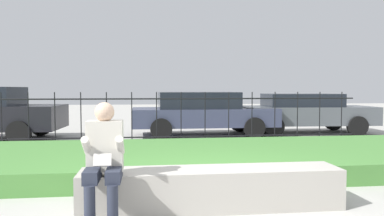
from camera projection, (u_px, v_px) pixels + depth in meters
name	position (u px, v px, depth m)	size (l,w,h in m)	color
ground_plane	(218.00, 208.00, 4.44)	(60.00, 60.00, 0.00)	#B2AFA8
stone_bench	(212.00, 191.00, 4.42)	(3.07, 0.56, 0.47)	#ADA89E
person_seated_reader	(104.00, 157.00, 3.94)	(0.42, 0.73, 1.27)	black
grass_berm	(193.00, 159.00, 6.75)	(10.75, 3.28, 0.31)	#4C893D
iron_fence	(181.00, 119.00, 8.96)	(8.75, 0.03, 1.34)	black
car_parked_right	(305.00, 112.00, 11.90)	(4.21, 1.99, 1.26)	#4C5156
car_parked_center	(202.00, 112.00, 11.36)	(4.30, 1.95, 1.32)	#383D56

